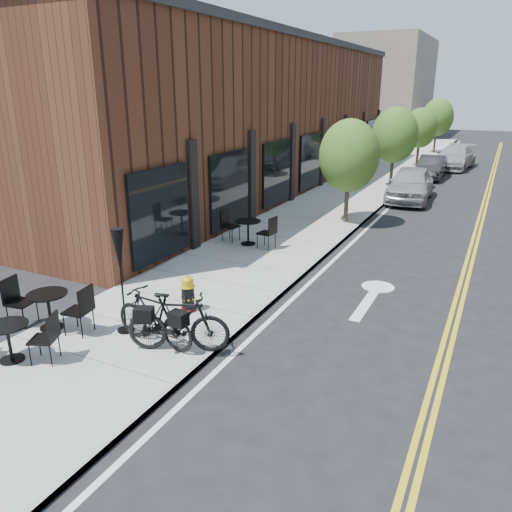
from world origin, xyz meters
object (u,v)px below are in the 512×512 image
Objects in this scene: bistro_set_a at (8,337)px; bistro_set_c at (248,229)px; patio_umbrella at (120,259)px; parked_car_a at (410,184)px; bicycle_left at (154,318)px; bistro_set_b at (49,305)px; fire_hydrant at (188,294)px; parked_car_b at (431,167)px; bicycle_right at (178,323)px; parked_car_c at (454,157)px.

bistro_set_c is (0.62, 8.47, 0.04)m from bistro_set_a.
patio_umbrella is 0.49× the size of parked_car_a.
bistro_set_b is at bearing -73.97° from bicycle_left.
parked_car_a reaches higher than bistro_set_c.
fire_hydrant is 0.47× the size of bistro_set_a.
fire_hydrant is 0.22× the size of parked_car_b.
bistro_set_b reaches higher than bistro_set_c.
parked_car_c reaches higher than bicycle_right.
bicycle_left is at bearing 67.55° from bicycle_right.
bistro_set_a is 2.46m from patio_umbrella.
fire_hydrant is 1.66m from bicycle_left.
bicycle_left is at bearing 0.81° from bistro_set_b.
patio_umbrella is (1.50, 0.60, 1.07)m from bistro_set_b.
bicycle_right reaches higher than fire_hydrant.
parked_car_a is (2.90, 16.26, -0.94)m from patio_umbrella.
bistro_set_b is 17.42m from parked_car_a.
parked_car_a is at bearing 79.88° from patio_umbrella.
bicycle_right is 0.51× the size of parked_car_b.
patio_umbrella reaches higher than parked_car_c.
bicycle_right is at bearing -88.18° from parked_car_c.
bicycle_left is 0.86× the size of patio_umbrella.
bistro_set_c is at bearing -94.95° from parked_car_c.
parked_car_b reaches higher than fire_hydrant.
bicycle_right is 7.06m from bistro_set_c.
bicycle_left is 0.58m from bicycle_right.
parked_car_a reaches higher than parked_car_c.
bistro_set_b is at bearing -100.99° from parked_car_b.
fire_hydrant is 5.27m from bistro_set_c.
parked_car_a is (1.42, 16.45, 0.06)m from bicycle_right.
parked_car_b is at bearing 70.43° from bistro_set_b.
bicycle_left is at bearing -72.35° from fire_hydrant.
bistro_set_c is 10.25m from parked_car_a.
parked_car_c reaches higher than bicycle_left.
bistro_set_c is at bearing 109.26° from fire_hydrant.
bicycle_left is 27.83m from parked_car_c.
bicycle_left is 23.27m from parked_car_b.
parked_car_b is 0.78× the size of parked_car_c.
parked_car_c is at bearing 56.89° from bistro_set_a.
parked_car_a is 0.92× the size of parked_car_c.
parked_car_a is (1.99, 16.44, 0.08)m from bicycle_left.
bistro_set_a is 0.91× the size of bistro_set_b.
fire_hydrant is 3.74m from bistro_set_a.
parked_car_a is at bearing -87.67° from parked_car_c.
parked_car_b is (1.42, 23.19, -0.08)m from bicycle_right.
patio_umbrella reaches higher than bicycle_right.
bistro_set_b reaches higher than fire_hydrant.
bistro_set_c is at bearing 73.06° from bistro_set_b.
bistro_set_c is at bearing 62.02° from bistro_set_a.
bicycle_left is 0.97× the size of bicycle_right.
bicycle_left is 2.65m from bistro_set_a.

